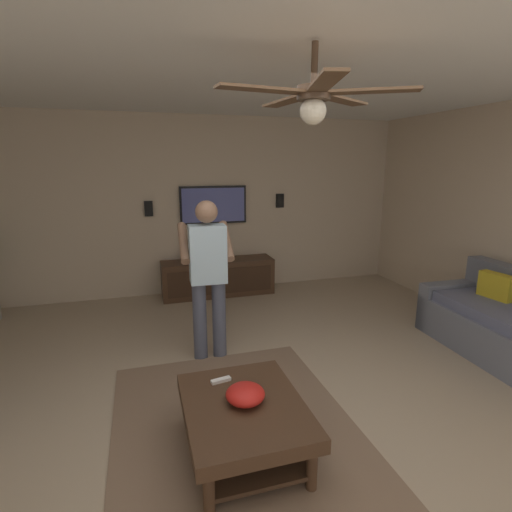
{
  "coord_description": "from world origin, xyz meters",
  "views": [
    {
      "loc": [
        -2.36,
        0.85,
        1.98
      ],
      "look_at": [
        1.09,
        -0.18,
        1.13
      ],
      "focal_mm": 27.41,
      "sensor_mm": 36.0,
      "label": 1
    }
  ],
  "objects_px": {
    "media_console": "(218,277)",
    "wall_speaker_left": "(280,201)",
    "ceiling_fan": "(315,98)",
    "bowl": "(245,394)",
    "wall_speaker_right": "(149,209)",
    "person_standing": "(208,271)",
    "coffee_table": "(244,416)",
    "remote_white": "(221,380)",
    "vase_round": "(191,255)",
    "tv": "(213,205)"
  },
  "relations": [
    {
      "from": "bowl",
      "to": "wall_speaker_right",
      "type": "xyz_separation_m",
      "value": [
        3.68,
        0.48,
        0.88
      ]
    },
    {
      "from": "person_standing",
      "to": "media_console",
      "type": "bearing_deg",
      "value": -11.45
    },
    {
      "from": "remote_white",
      "to": "wall_speaker_left",
      "type": "height_order",
      "value": "wall_speaker_left"
    },
    {
      "from": "person_standing",
      "to": "wall_speaker_right",
      "type": "relative_size",
      "value": 7.45
    },
    {
      "from": "media_console",
      "to": "ceiling_fan",
      "type": "xyz_separation_m",
      "value": [
        -3.44,
        0.05,
        2.09
      ]
    },
    {
      "from": "wall_speaker_right",
      "to": "ceiling_fan",
      "type": "distance_m",
      "value": 3.94
    },
    {
      "from": "tv",
      "to": "vase_round",
      "type": "height_order",
      "value": "tv"
    },
    {
      "from": "tv",
      "to": "bowl",
      "type": "bearing_deg",
      "value": -7.58
    },
    {
      "from": "wall_speaker_right",
      "to": "ceiling_fan",
      "type": "xyz_separation_m",
      "value": [
        -3.69,
        -0.91,
        1.02
      ]
    },
    {
      "from": "media_console",
      "to": "person_standing",
      "type": "bearing_deg",
      "value": -13.74
    },
    {
      "from": "remote_white",
      "to": "wall_speaker_left",
      "type": "bearing_deg",
      "value": -126.49
    },
    {
      "from": "media_console",
      "to": "tv",
      "type": "xyz_separation_m",
      "value": [
        0.24,
        -0.0,
        1.09
      ]
    },
    {
      "from": "coffee_table",
      "to": "vase_round",
      "type": "distance_m",
      "value": 3.47
    },
    {
      "from": "coffee_table",
      "to": "wall_speaker_left",
      "type": "bearing_deg",
      "value": -23.33
    },
    {
      "from": "coffee_table",
      "to": "ceiling_fan",
      "type": "bearing_deg",
      "value": -90.79
    },
    {
      "from": "wall_speaker_right",
      "to": "bowl",
      "type": "bearing_deg",
      "value": -172.62
    },
    {
      "from": "ceiling_fan",
      "to": "media_console",
      "type": "bearing_deg",
      "value": -0.84
    },
    {
      "from": "person_standing",
      "to": "ceiling_fan",
      "type": "xyz_separation_m",
      "value": [
        -1.5,
        -0.42,
        1.43
      ]
    },
    {
      "from": "bowl",
      "to": "remote_white",
      "type": "relative_size",
      "value": 1.79
    },
    {
      "from": "coffee_table",
      "to": "tv",
      "type": "relative_size",
      "value": 0.98
    },
    {
      "from": "tv",
      "to": "remote_white",
      "type": "bearing_deg",
      "value": -10.03
    },
    {
      "from": "tv",
      "to": "bowl",
      "type": "distance_m",
      "value": 3.81
    },
    {
      "from": "bowl",
      "to": "wall_speaker_left",
      "type": "height_order",
      "value": "wall_speaker_left"
    },
    {
      "from": "tv",
      "to": "bowl",
      "type": "xyz_separation_m",
      "value": [
        -3.67,
        0.49,
        -0.91
      ]
    },
    {
      "from": "ceiling_fan",
      "to": "coffee_table",
      "type": "bearing_deg",
      "value": 89.21
    },
    {
      "from": "coffee_table",
      "to": "wall_speaker_right",
      "type": "bearing_deg",
      "value": 7.17
    },
    {
      "from": "media_console",
      "to": "wall_speaker_left",
      "type": "bearing_deg",
      "value": 103.12
    },
    {
      "from": "ceiling_fan",
      "to": "wall_speaker_left",
      "type": "bearing_deg",
      "value": -17.16
    },
    {
      "from": "coffee_table",
      "to": "wall_speaker_right",
      "type": "height_order",
      "value": "wall_speaker_right"
    },
    {
      "from": "tv",
      "to": "vase_round",
      "type": "relative_size",
      "value": 4.65
    },
    {
      "from": "wall_speaker_left",
      "to": "ceiling_fan",
      "type": "distance_m",
      "value": 3.98
    },
    {
      "from": "tv",
      "to": "remote_white",
      "type": "height_order",
      "value": "tv"
    },
    {
      "from": "wall_speaker_left",
      "to": "wall_speaker_right",
      "type": "relative_size",
      "value": 1.0
    },
    {
      "from": "remote_white",
      "to": "ceiling_fan",
      "type": "height_order",
      "value": "ceiling_fan"
    },
    {
      "from": "ceiling_fan",
      "to": "tv",
      "type": "bearing_deg",
      "value": -0.79
    },
    {
      "from": "media_console",
      "to": "bowl",
      "type": "height_order",
      "value": "media_console"
    },
    {
      "from": "bowl",
      "to": "vase_round",
      "type": "height_order",
      "value": "vase_round"
    },
    {
      "from": "media_console",
      "to": "bowl",
      "type": "bearing_deg",
      "value": -8.11
    },
    {
      "from": "vase_round",
      "to": "coffee_table",
      "type": "bearing_deg",
      "value": 178.33
    },
    {
      "from": "person_standing",
      "to": "wall_speaker_left",
      "type": "xyz_separation_m",
      "value": [
        2.19,
        -1.56,
        0.47
      ]
    },
    {
      "from": "media_console",
      "to": "wall_speaker_left",
      "type": "xyz_separation_m",
      "value": [
        0.25,
        -1.09,
        1.13
      ]
    },
    {
      "from": "wall_speaker_left",
      "to": "ceiling_fan",
      "type": "bearing_deg",
      "value": 162.84
    },
    {
      "from": "person_standing",
      "to": "remote_white",
      "type": "distance_m",
      "value": 1.3
    },
    {
      "from": "ceiling_fan",
      "to": "bowl",
      "type": "bearing_deg",
      "value": 88.29
    },
    {
      "from": "tv",
      "to": "remote_white",
      "type": "distance_m",
      "value": 3.55
    },
    {
      "from": "vase_round",
      "to": "wall_speaker_right",
      "type": "bearing_deg",
      "value": 67.21
    },
    {
      "from": "vase_round",
      "to": "wall_speaker_left",
      "type": "xyz_separation_m",
      "value": [
        0.24,
        -1.49,
        0.74
      ]
    },
    {
      "from": "remote_white",
      "to": "wall_speaker_right",
      "type": "distance_m",
      "value": 3.52
    },
    {
      "from": "vase_round",
      "to": "media_console",
      "type": "bearing_deg",
      "value": -92.39
    },
    {
      "from": "wall_speaker_right",
      "to": "person_standing",
      "type": "bearing_deg",
      "value": -167.36
    }
  ]
}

